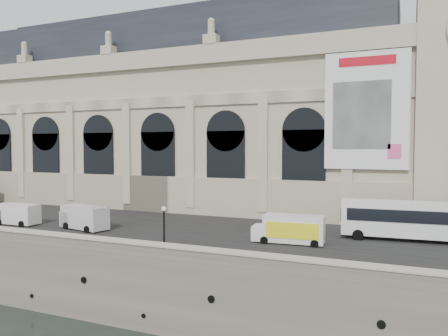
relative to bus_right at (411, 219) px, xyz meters
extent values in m
plane|color=black|center=(-27.74, -15.54, -8.11)|extent=(260.00, 260.00, 0.00)
cube|color=gray|center=(-27.74, 19.46, -5.11)|extent=(160.00, 70.00, 6.00)
cube|color=#2D2D2D|center=(-27.74, -1.54, -2.08)|extent=(160.00, 24.00, 0.06)
cube|color=gray|center=(-27.74, -14.94, -1.56)|extent=(160.00, 1.20, 1.10)
cube|color=beige|center=(-27.74, -14.94, -0.96)|extent=(160.00, 1.40, 0.12)
cube|color=beige|center=(-33.74, 15.46, 8.89)|extent=(68.00, 18.00, 22.00)
cube|color=beige|center=(-33.74, 6.31, 0.39)|extent=(68.60, 0.40, 5.00)
cube|color=beige|center=(-33.74, 6.16, 18.69)|extent=(69.00, 0.80, 2.40)
cube|color=beige|center=(-33.74, 6.31, 12.89)|extent=(68.00, 0.30, 1.40)
cube|color=#292E37|center=(-33.74, 15.46, 22.89)|extent=(64.00, 15.00, 6.00)
cube|color=#292E37|center=(-33.74, 15.46, 26.39)|extent=(56.00, 10.00, 1.20)
cube|color=beige|center=(-56.74, 6.21, 5.89)|extent=(1.20, 0.50, 14.00)
cube|color=black|center=(-51.74, 6.28, 4.39)|extent=(5.20, 0.25, 9.00)
cylinder|color=black|center=(-51.74, 6.28, 8.89)|extent=(5.20, 0.25, 5.20)
cube|color=beige|center=(-46.74, 6.21, 5.89)|extent=(1.20, 0.50, 14.00)
cube|color=black|center=(-41.74, 6.28, 4.39)|extent=(5.20, 0.25, 9.00)
cylinder|color=black|center=(-41.74, 6.28, 8.89)|extent=(5.20, 0.25, 5.20)
cube|color=beige|center=(-36.74, 6.21, 5.89)|extent=(1.20, 0.50, 14.00)
cube|color=black|center=(-31.74, 6.28, 4.39)|extent=(5.20, 0.25, 9.00)
cylinder|color=black|center=(-31.74, 6.28, 8.89)|extent=(5.20, 0.25, 5.20)
cube|color=beige|center=(-26.74, 6.21, 5.89)|extent=(1.20, 0.50, 14.00)
cube|color=black|center=(-21.74, 6.28, 4.39)|extent=(5.20, 0.25, 9.00)
cylinder|color=black|center=(-21.74, 6.28, 8.89)|extent=(5.20, 0.25, 5.20)
cube|color=beige|center=(-16.74, 6.21, 5.89)|extent=(1.20, 0.50, 14.00)
cube|color=black|center=(-11.74, 6.28, 4.39)|extent=(5.20, 0.25, 9.00)
cylinder|color=black|center=(-11.74, 6.28, 8.89)|extent=(5.20, 0.25, 5.20)
cube|color=beige|center=(-6.74, 6.21, 5.89)|extent=(1.20, 0.50, 14.00)
cube|color=white|center=(-4.74, 6.01, 10.89)|extent=(9.00, 0.35, 13.00)
cube|color=red|center=(-4.74, 5.81, 16.29)|extent=(6.00, 0.06, 1.00)
cube|color=gray|center=(-5.24, 5.81, 10.39)|extent=(6.20, 0.06, 7.50)
cube|color=#EE5490|center=(-1.74, 5.81, 6.39)|extent=(1.40, 0.06, 1.60)
cube|color=white|center=(0.01, 0.00, 0.01)|extent=(12.87, 3.54, 3.28)
cube|color=black|center=(-6.35, -0.45, 0.33)|extent=(0.25, 2.44, 1.27)
cube|color=black|center=(0.11, -1.36, 0.43)|extent=(11.63, 0.90, 1.17)
cube|color=black|center=(-0.08, 1.36, 0.43)|extent=(11.63, 0.90, 1.17)
cylinder|color=black|center=(-4.65, -1.66, -1.58)|extent=(1.08, 0.39, 1.06)
cylinder|color=black|center=(-4.83, 0.99, -1.58)|extent=(1.08, 0.39, 1.06)
cube|color=white|center=(-41.63, -8.21, -0.81)|extent=(5.26, 2.17, 2.22)
cube|color=white|center=(-43.71, -8.27, -1.14)|extent=(1.51, 2.06, 1.54)
cube|color=black|center=(-44.25, -8.28, -0.61)|extent=(0.11, 1.73, 0.77)
cylinder|color=black|center=(-43.32, -7.24, -1.74)|extent=(0.74, 0.26, 0.73)
cylinder|color=black|center=(-39.94, -9.17, -1.74)|extent=(0.74, 0.26, 0.73)
cylinder|color=black|center=(-40.00, -7.15, -1.74)|extent=(0.74, 0.26, 0.73)
cube|color=silver|center=(-32.44, -7.56, -0.70)|extent=(5.95, 3.35, 2.39)
cube|color=silver|center=(-34.63, -7.07, -1.07)|extent=(2.01, 2.47, 1.66)
cube|color=black|center=(-35.20, -6.95, -0.50)|extent=(0.46, 1.84, 0.83)
cylinder|color=black|center=(-34.43, -8.24, -1.71)|extent=(0.83, 0.43, 0.79)
cylinder|color=black|center=(-33.95, -6.11, -1.71)|extent=(0.83, 0.43, 0.79)
cylinder|color=black|center=(-30.92, -9.02, -1.71)|extent=(0.83, 0.43, 0.79)
cylinder|color=black|center=(-30.45, -6.89, -1.71)|extent=(0.83, 0.43, 0.79)
cube|color=white|center=(-9.97, -5.43, -0.68)|extent=(5.65, 2.51, 2.48)
cube|color=yellow|center=(-9.89, -6.51, -0.68)|extent=(4.76, 0.41, 1.47)
cube|color=red|center=(-9.89, -6.51, -0.68)|extent=(2.75, 0.24, 0.55)
cube|color=white|center=(-13.08, -5.66, -1.24)|extent=(1.61, 2.12, 1.38)
cylinder|color=black|center=(-12.45, -6.67, -1.74)|extent=(0.75, 0.31, 0.73)
cylinder|color=black|center=(-12.61, -4.57, -1.74)|extent=(0.75, 0.31, 0.73)
cylinder|color=black|center=(-7.88, -6.34, -1.74)|extent=(0.75, 0.31, 0.73)
cylinder|color=black|center=(-8.03, -4.23, -1.74)|extent=(0.75, 0.31, 0.73)
cylinder|color=black|center=(-19.16, -13.26, -1.92)|extent=(0.41, 0.41, 0.37)
cylinder|color=black|center=(-19.16, -13.26, -0.25)|extent=(0.15, 0.15, 3.71)
sphere|color=beige|center=(-19.16, -13.26, 1.69)|extent=(0.41, 0.41, 0.41)
camera|label=1|loc=(-0.34, -44.78, 6.90)|focal=35.00mm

